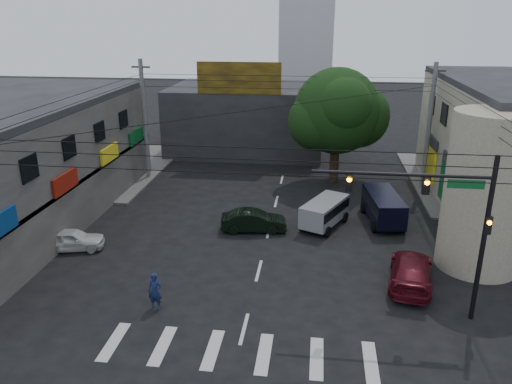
% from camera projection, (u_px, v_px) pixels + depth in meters
% --- Properties ---
extents(ground, '(160.00, 160.00, 0.00)m').
position_uv_depth(ground, '(254.00, 291.00, 23.37)').
color(ground, black).
rests_on(ground, ground).
extents(sidewalk_far_left, '(16.00, 16.00, 0.15)m').
position_uv_depth(sidewalk_far_left, '(71.00, 166.00, 42.31)').
color(sidewalk_far_left, '#514F4C').
rests_on(sidewalk_far_left, ground).
extents(corner_column, '(4.00, 4.00, 8.00)m').
position_uv_depth(corner_column, '(486.00, 193.00, 24.46)').
color(corner_column, gray).
rests_on(corner_column, ground).
extents(building_far, '(14.00, 10.00, 6.00)m').
position_uv_depth(building_far, '(248.00, 118.00, 47.14)').
color(building_far, '#232326').
rests_on(building_far, ground).
extents(billboard, '(7.00, 0.30, 2.60)m').
position_uv_depth(billboard, '(239.00, 78.00, 41.12)').
color(billboard, olive).
rests_on(billboard, building_far).
extents(street_tree, '(6.40, 6.40, 8.70)m').
position_uv_depth(street_tree, '(337.00, 111.00, 36.94)').
color(street_tree, black).
rests_on(street_tree, ground).
extents(traffic_gantry, '(7.10, 0.35, 7.20)m').
position_uv_depth(traffic_gantry, '(444.00, 211.00, 19.88)').
color(traffic_gantry, black).
rests_on(traffic_gantry, ground).
extents(utility_pole_far_left, '(0.32, 0.32, 9.20)m').
position_uv_depth(utility_pole_far_left, '(145.00, 121.00, 38.03)').
color(utility_pole_far_left, '#59595B').
rests_on(utility_pole_far_left, ground).
extents(utility_pole_far_right, '(0.32, 0.32, 9.20)m').
position_uv_depth(utility_pole_far_right, '(429.00, 128.00, 35.53)').
color(utility_pole_far_right, '#59595B').
rests_on(utility_pole_far_right, ground).
extents(dark_sedan, '(2.33, 4.23, 1.28)m').
position_uv_depth(dark_sedan, '(254.00, 221.00, 29.70)').
color(dark_sedan, black).
rests_on(dark_sedan, ground).
extents(white_compact, '(3.00, 4.13, 1.19)m').
position_uv_depth(white_compact, '(72.00, 240.00, 27.34)').
color(white_compact, silver).
rests_on(white_compact, ground).
extents(maroon_sedan, '(3.58, 5.44, 1.39)m').
position_uv_depth(maroon_sedan, '(411.00, 271.00, 23.81)').
color(maroon_sedan, '#4D0B16').
rests_on(maroon_sedan, ground).
extents(silver_minivan, '(5.09, 4.56, 1.66)m').
position_uv_depth(silver_minivan, '(324.00, 214.00, 30.27)').
color(silver_minivan, '#A8AAB0').
rests_on(silver_minivan, ground).
extents(navy_van, '(5.04, 2.95, 1.83)m').
position_uv_depth(navy_van, '(383.00, 208.00, 30.87)').
color(navy_van, black).
rests_on(navy_van, ground).
extents(traffic_officer, '(0.67, 0.48, 1.72)m').
position_uv_depth(traffic_officer, '(155.00, 291.00, 21.70)').
color(traffic_officer, '#141F46').
rests_on(traffic_officer, ground).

